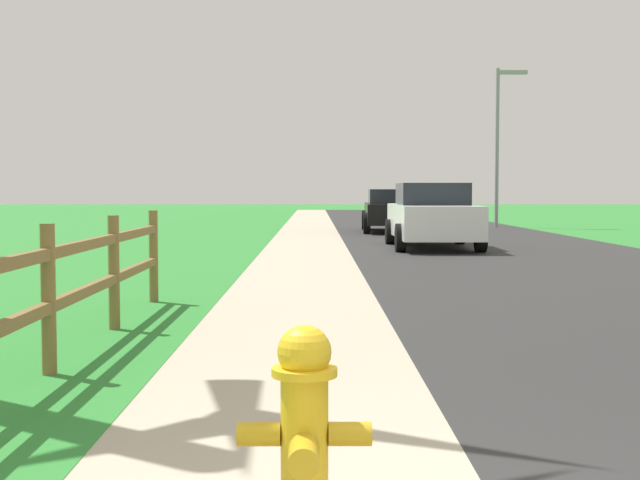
{
  "coord_description": "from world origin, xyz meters",
  "views": [
    {
      "loc": [
        -0.8,
        -2.63,
        1.39
      ],
      "look_at": [
        -0.73,
        7.71,
        0.8
      ],
      "focal_mm": 49.07,
      "sensor_mm": 36.0,
      "label": 1
    }
  ],
  "objects_px": {
    "parked_suv_white": "(432,216)",
    "street_lamp": "(500,132)",
    "fire_hydrant": "(304,424)",
    "parked_car_black": "(392,210)"
  },
  "relations": [
    {
      "from": "street_lamp",
      "to": "fire_hydrant",
      "type": "bearing_deg",
      "value": -103.48
    },
    {
      "from": "parked_car_black",
      "to": "street_lamp",
      "type": "distance_m",
      "value": 6.31
    },
    {
      "from": "parked_suv_white",
      "to": "parked_car_black",
      "type": "distance_m",
      "value": 8.37
    },
    {
      "from": "parked_suv_white",
      "to": "street_lamp",
      "type": "relative_size",
      "value": 0.8
    },
    {
      "from": "parked_suv_white",
      "to": "fire_hydrant",
      "type": "bearing_deg",
      "value": -99.39
    },
    {
      "from": "parked_car_black",
      "to": "street_lamp",
      "type": "bearing_deg",
      "value": 39.04
    },
    {
      "from": "parked_suv_white",
      "to": "parked_car_black",
      "type": "height_order",
      "value": "parked_suv_white"
    },
    {
      "from": "parked_car_black",
      "to": "parked_suv_white",
      "type": "bearing_deg",
      "value": -88.53
    },
    {
      "from": "parked_suv_white",
      "to": "street_lamp",
      "type": "xyz_separation_m",
      "value": [
        4.16,
        11.92,
        2.8
      ]
    },
    {
      "from": "parked_car_black",
      "to": "fire_hydrant",
      "type": "bearing_deg",
      "value": -95.92
    }
  ]
}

